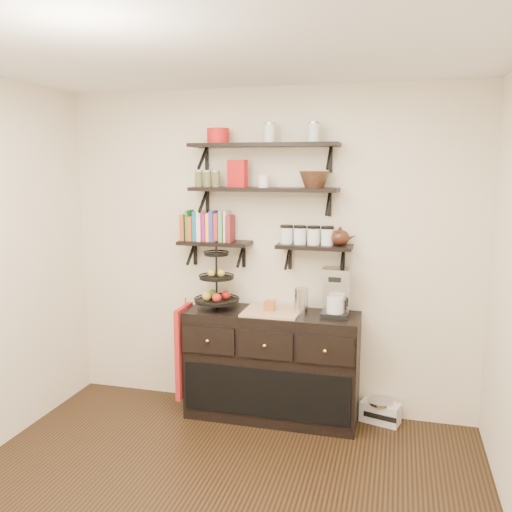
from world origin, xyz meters
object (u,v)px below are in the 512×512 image
at_px(sideboard, 272,365).
at_px(fruit_stand, 217,286).
at_px(coffee_maker, 336,293).
at_px(radio, 380,412).

height_order(sideboard, fruit_stand, fruit_stand).
height_order(sideboard, coffee_maker, coffee_maker).
height_order(fruit_stand, radio, fruit_stand).
xyz_separation_m(fruit_stand, radio, (1.35, 0.12, -1.00)).
bearing_deg(fruit_stand, radio, 5.25).
relative_size(sideboard, coffee_maker, 3.60).
bearing_deg(radio, fruit_stand, -158.93).
relative_size(fruit_stand, radio, 1.59).
bearing_deg(radio, sideboard, -155.90).
distance_m(coffee_maker, radio, 1.07).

